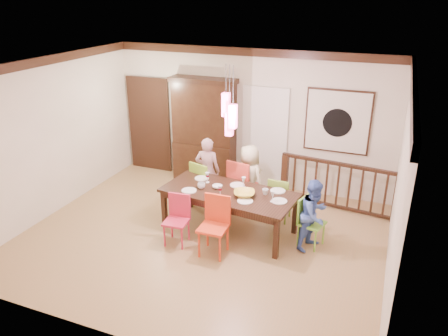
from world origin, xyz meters
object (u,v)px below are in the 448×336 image
at_px(china_hutch, 204,131).
at_px(person_far_left, 208,171).
at_px(chair_far_left, 205,181).
at_px(person_far_mid, 249,178).
at_px(dining_table, 229,195).
at_px(person_end_right, 314,215).
at_px(balustrade, 338,185).
at_px(chair_end_right, 312,219).

distance_m(china_hutch, person_far_left, 1.22).
height_order(chair_far_left, china_hutch, china_hutch).
xyz_separation_m(china_hutch, person_far_mid, (1.38, -1.02, -0.49)).
distance_m(dining_table, person_end_right, 1.48).
distance_m(china_hutch, balustrade, 3.03).
relative_size(chair_far_left, chair_end_right, 1.12).
relative_size(dining_table, person_far_left, 1.77).
bearing_deg(chair_far_left, dining_table, 153.96).
relative_size(chair_far_left, balustrade, 0.41).
distance_m(balustrade, person_end_right, 1.55).
height_order(chair_end_right, china_hutch, china_hutch).
bearing_deg(person_end_right, chair_end_right, 57.16).
bearing_deg(person_end_right, china_hutch, 78.74).
height_order(china_hutch, person_far_mid, china_hutch).
xyz_separation_m(person_far_mid, person_end_right, (1.40, -0.87, -0.06)).
bearing_deg(dining_table, person_end_right, 5.68).
relative_size(chair_far_left, person_far_left, 0.70).
bearing_deg(chair_far_left, china_hutch, -49.43).
height_order(dining_table, chair_far_left, chair_far_left).
xyz_separation_m(chair_far_left, balustrade, (2.40, 0.83, -0.04)).
bearing_deg(chair_end_right, china_hutch, 71.73).
height_order(chair_end_right, person_far_left, person_far_left).
relative_size(dining_table, chair_end_right, 2.85).
height_order(balustrade, person_far_left, person_far_left).
distance_m(chair_far_left, balustrade, 2.55).
bearing_deg(balustrade, person_far_mid, -150.12).
xyz_separation_m(balustrade, person_far_mid, (-1.56, -0.68, 0.16)).
relative_size(china_hutch, person_end_right, 1.90).
bearing_deg(china_hutch, person_far_left, -62.82).
relative_size(dining_table, person_end_right, 1.99).
height_order(chair_far_left, person_far_left, person_far_left).
bearing_deg(person_end_right, chair_far_left, 95.40).
relative_size(chair_end_right, china_hutch, 0.37).
height_order(dining_table, chair_end_right, chair_end_right).
relative_size(person_far_left, person_end_right, 1.12).
distance_m(dining_table, person_far_mid, 0.85).
distance_m(dining_table, chair_end_right, 1.46).
relative_size(dining_table, chair_far_left, 2.53).
xyz_separation_m(chair_end_right, person_end_right, (0.03, -0.05, 0.12)).
relative_size(dining_table, balustrade, 1.05).
height_order(chair_end_right, person_far_mid, person_far_mid).
relative_size(china_hutch, person_far_mid, 1.73).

